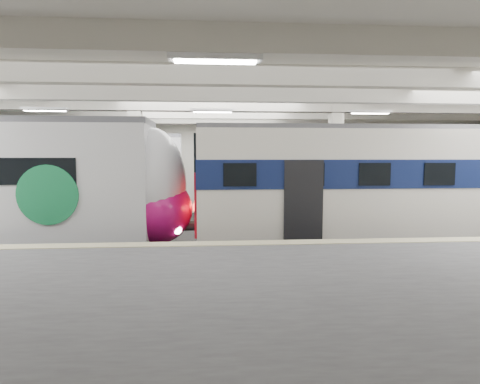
{
  "coord_description": "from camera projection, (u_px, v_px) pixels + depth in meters",
  "views": [
    {
      "loc": [
        -0.1,
        -13.05,
        3.29
      ],
      "look_at": [
        0.95,
        1.0,
        2.0
      ],
      "focal_mm": 30.0,
      "sensor_mm": 36.0,
      "label": 1
    }
  ],
  "objects": [
    {
      "name": "station_hall",
      "position": [
        214.0,
        157.0,
        11.24
      ],
      "size": [
        36.0,
        24.0,
        5.75
      ],
      "color": "black",
      "rests_on": "ground"
    },
    {
      "name": "older_rer",
      "position": [
        385.0,
        187.0,
        13.49
      ],
      "size": [
        12.8,
        2.83,
        4.25
      ],
      "color": "white",
      "rests_on": "ground"
    },
    {
      "name": "far_train",
      "position": [
        34.0,
        180.0,
        17.93
      ],
      "size": [
        13.3,
        3.35,
        4.24
      ],
      "rotation": [
        0.0,
        0.0,
        0.05
      ],
      "color": "silver",
      "rests_on": "ground"
    }
  ]
}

